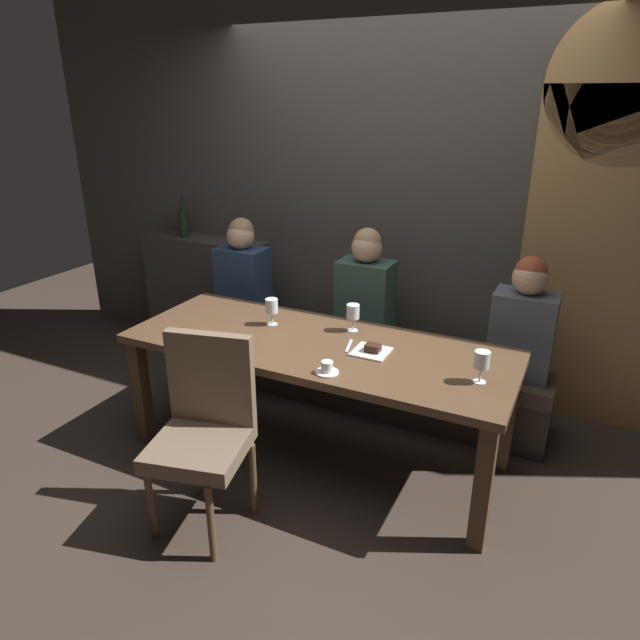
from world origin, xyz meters
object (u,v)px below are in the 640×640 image
(wine_glass_near_left, at_px, (482,361))
(fork_on_table, at_px, (349,346))
(dining_table, at_px, (317,357))
(diner_bearded, at_px, (366,291))
(diner_far_end, at_px, (524,321))
(banquette_bench, at_px, (362,373))
(wine_glass_center_back, at_px, (272,306))
(wine_bottle_dark_red, at_px, (184,222))
(chair_near_side, at_px, (204,421))
(diner_redhead, at_px, (243,274))
(espresso_cup, at_px, (327,368))
(dessert_plate, at_px, (372,350))
(wine_glass_near_right, at_px, (353,312))

(wine_glass_near_left, height_order, fork_on_table, wine_glass_near_left)
(dining_table, height_order, wine_glass_near_left, wine_glass_near_left)
(diner_bearded, xyz_separation_m, wine_glass_near_left, (0.91, -0.79, 0.03))
(diner_far_end, relative_size, wine_glass_near_left, 4.52)
(banquette_bench, relative_size, wine_glass_near_left, 15.24)
(fork_on_table, bearing_deg, diner_bearded, 90.87)
(wine_glass_near_left, relative_size, wine_glass_center_back, 1.00)
(fork_on_table, bearing_deg, banquette_bench, 91.66)
(wine_bottle_dark_red, height_order, wine_glass_near_left, wine_bottle_dark_red)
(wine_bottle_dark_red, bearing_deg, diner_far_end, -6.80)
(wine_glass_center_back, bearing_deg, fork_on_table, -9.41)
(chair_near_side, xyz_separation_m, diner_bearded, (0.26, 1.44, 0.27))
(chair_near_side, distance_m, wine_glass_near_left, 1.37)
(diner_redhead, distance_m, espresso_cup, 1.56)
(diner_redhead, height_order, wine_glass_center_back, diner_redhead)
(diner_bearded, bearing_deg, chair_near_side, -100.23)
(diner_redhead, xyz_separation_m, espresso_cup, (1.18, -1.03, -0.05))
(diner_bearded, relative_size, fork_on_table, 4.70)
(diner_redhead, height_order, fork_on_table, diner_redhead)
(espresso_cup, relative_size, dessert_plate, 0.63)
(espresso_cup, bearing_deg, chair_near_side, -138.78)
(wine_bottle_dark_red, xyz_separation_m, espresso_cup, (1.94, -1.33, -0.30))
(banquette_bench, xyz_separation_m, wine_glass_center_back, (-0.37, -0.58, 0.63))
(diner_redhead, bearing_deg, diner_far_end, -0.63)
(diner_redhead, distance_m, wine_bottle_dark_red, 0.86)
(chair_near_side, relative_size, wine_glass_near_left, 5.98)
(wine_glass_near_left, height_order, wine_glass_near_right, same)
(diner_redhead, bearing_deg, banquette_bench, -0.82)
(diner_redhead, bearing_deg, dining_table, -36.44)
(dining_table, bearing_deg, wine_glass_center_back, 161.57)
(diner_redhead, bearing_deg, wine_glass_center_back, -44.59)
(chair_near_side, xyz_separation_m, wine_glass_center_back, (-0.11, 0.84, 0.30))
(dining_table, relative_size, wine_glass_center_back, 13.41)
(wine_glass_center_back, bearing_deg, wine_glass_near_left, -8.69)
(banquette_bench, distance_m, wine_glass_near_left, 1.36)
(diner_redhead, height_order, wine_glass_near_right, diner_redhead)
(diner_far_end, bearing_deg, diner_redhead, 179.37)
(dining_table, relative_size, wine_glass_near_left, 13.41)
(banquette_bench, xyz_separation_m, wine_bottle_dark_red, (-1.73, 0.32, 0.84))
(chair_near_side, bearing_deg, diner_far_end, 48.07)
(wine_glass_near_left, relative_size, dessert_plate, 0.86)
(wine_bottle_dark_red, xyz_separation_m, wine_glass_center_back, (1.36, -0.90, -0.21))
(wine_glass_near_left, distance_m, wine_glass_center_back, 1.30)
(wine_bottle_dark_red, xyz_separation_m, fork_on_table, (1.91, -0.99, -0.33))
(banquette_bench, relative_size, diner_redhead, 3.21)
(wine_glass_center_back, bearing_deg, banquette_bench, 57.61)
(banquette_bench, xyz_separation_m, diner_far_end, (1.01, -0.01, 0.57))
(dining_table, distance_m, wine_glass_near_right, 0.34)
(fork_on_table, bearing_deg, diner_redhead, 135.79)
(banquette_bench, xyz_separation_m, diner_bearded, (0.00, 0.02, 0.60))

